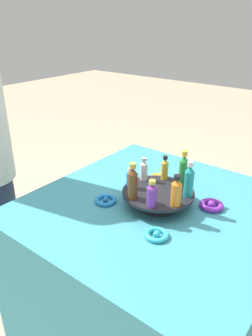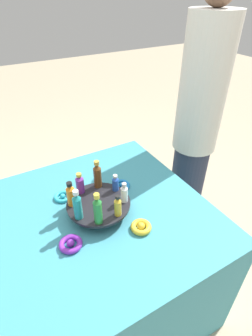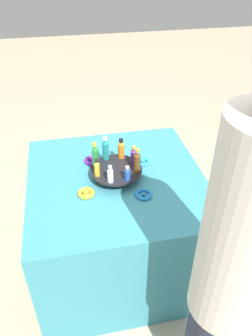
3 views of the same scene
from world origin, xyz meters
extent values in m
plane|color=tan|center=(0.00, 0.00, 0.00)|extent=(12.00, 12.00, 0.00)
cube|color=teal|center=(0.00, 0.00, 0.35)|extent=(0.98, 0.98, 0.71)
cylinder|color=black|center=(0.00, 0.00, 0.71)|extent=(0.18, 0.18, 0.01)
cylinder|color=black|center=(0.00, 0.00, 0.74)|extent=(0.09, 0.09, 0.04)
cylinder|color=black|center=(0.00, 0.00, 0.76)|extent=(0.28, 0.28, 0.01)
cylinder|color=teal|center=(0.11, 0.04, 0.82)|extent=(0.04, 0.04, 0.10)
cone|color=teal|center=(0.11, 0.04, 0.88)|extent=(0.03, 0.03, 0.02)
cylinder|color=silver|center=(0.11, 0.04, 0.90)|extent=(0.02, 0.02, 0.02)
cylinder|color=#288438|center=(0.05, 0.10, 0.82)|extent=(0.03, 0.03, 0.11)
cone|color=#288438|center=(0.05, 0.10, 0.89)|extent=(0.03, 0.03, 0.02)
cylinder|color=gold|center=(0.05, 0.10, 0.91)|extent=(0.02, 0.02, 0.02)
cylinder|color=gold|center=(-0.04, 0.11, 0.81)|extent=(0.03, 0.03, 0.07)
cone|color=gold|center=(-0.04, 0.11, 0.85)|extent=(0.03, 0.03, 0.02)
cylinder|color=black|center=(-0.04, 0.11, 0.87)|extent=(0.02, 0.02, 0.01)
cylinder|color=silver|center=(-0.10, 0.05, 0.80)|extent=(0.03, 0.03, 0.07)
cone|color=silver|center=(-0.10, 0.05, 0.85)|extent=(0.03, 0.03, 0.02)
cylinder|color=#B2B2B7|center=(-0.10, 0.05, 0.86)|extent=(0.02, 0.02, 0.01)
cylinder|color=#234CAD|center=(-0.11, -0.04, 0.80)|extent=(0.03, 0.03, 0.06)
cone|color=#234CAD|center=(-0.11, -0.04, 0.84)|extent=(0.03, 0.03, 0.01)
cylinder|color=silver|center=(-0.11, -0.04, 0.85)|extent=(0.02, 0.02, 0.01)
cylinder|color=brown|center=(-0.05, -0.10, 0.82)|extent=(0.04, 0.04, 0.10)
cone|color=brown|center=(-0.05, -0.10, 0.88)|extent=(0.04, 0.04, 0.02)
cylinder|color=#B79338|center=(-0.05, -0.10, 0.90)|extent=(0.02, 0.02, 0.02)
cylinder|color=#702D93|center=(0.04, -0.11, 0.81)|extent=(0.04, 0.04, 0.07)
cone|color=#702D93|center=(0.04, -0.11, 0.85)|extent=(0.04, 0.04, 0.02)
cylinder|color=gold|center=(0.04, -0.11, 0.87)|extent=(0.02, 0.02, 0.01)
cylinder|color=orange|center=(0.10, -0.05, 0.81)|extent=(0.04, 0.04, 0.09)
cone|color=orange|center=(0.10, -0.05, 0.86)|extent=(0.04, 0.04, 0.02)
cylinder|color=black|center=(0.10, -0.05, 0.88)|extent=(0.02, 0.02, 0.02)
torus|color=purple|center=(0.18, 0.11, 0.72)|extent=(0.09, 0.09, 0.02)
sphere|color=purple|center=(0.18, 0.11, 0.72)|extent=(0.03, 0.03, 0.03)
torus|color=gold|center=(-0.11, 0.18, 0.72)|extent=(0.09, 0.09, 0.02)
sphere|color=gold|center=(-0.11, 0.18, 0.72)|extent=(0.03, 0.03, 0.03)
torus|color=blue|center=(-0.18, -0.11, 0.71)|extent=(0.09, 0.09, 0.02)
sphere|color=blue|center=(-0.18, -0.11, 0.72)|extent=(0.02, 0.02, 0.02)
torus|color=#2DB7CC|center=(0.11, -0.18, 0.72)|extent=(0.08, 0.08, 0.02)
sphere|color=#2DB7CC|center=(0.11, -0.18, 0.72)|extent=(0.02, 0.02, 0.02)
cylinder|color=beige|center=(-0.81, -0.27, 1.07)|extent=(0.28, 0.28, 0.78)
camera|label=1|loc=(0.60, -0.97, 1.40)|focal=35.00mm
camera|label=2|loc=(0.32, 0.81, 1.57)|focal=28.00mm
camera|label=3|loc=(-1.42, 0.23, 1.82)|focal=35.00mm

